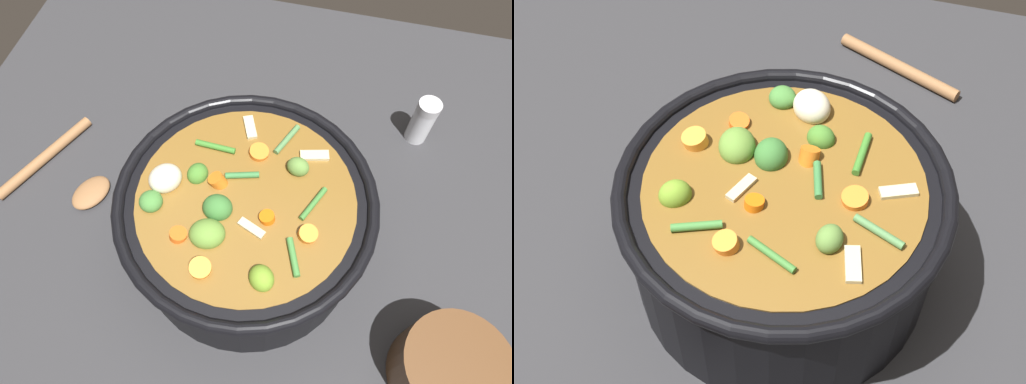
% 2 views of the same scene
% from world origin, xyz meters
% --- Properties ---
extents(ground_plane, '(1.10, 1.10, 0.00)m').
position_xyz_m(ground_plane, '(0.00, 0.00, 0.00)').
color(ground_plane, '#2D2D30').
extents(cooking_pot, '(0.33, 0.33, 0.17)m').
position_xyz_m(cooking_pot, '(0.00, 0.00, 0.08)').
color(cooking_pot, black).
rests_on(cooking_pot, ground_plane).
extents(wooden_spoon, '(0.18, 0.18, 0.02)m').
position_xyz_m(wooden_spoon, '(0.31, -0.04, 0.01)').
color(wooden_spoon, '#91633C').
rests_on(wooden_spoon, ground_plane).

